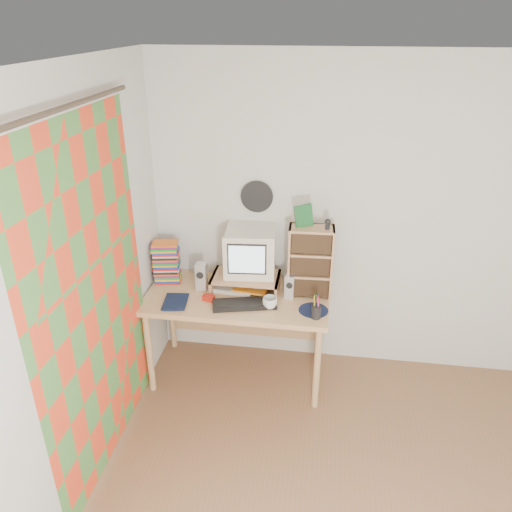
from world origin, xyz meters
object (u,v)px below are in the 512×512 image
(mug, at_px, (270,303))
(diary, at_px, (164,300))
(keyboard, at_px, (244,304))
(crt_monitor, at_px, (250,253))
(cd_rack, at_px, (310,262))
(desk, at_px, (239,306))
(dvd_stack, at_px, (167,265))

(mug, bearing_deg, diary, -176.50)
(keyboard, bearing_deg, crt_monitor, 77.07)
(crt_monitor, distance_m, diary, 0.74)
(mug, distance_m, diary, 0.79)
(crt_monitor, bearing_deg, cd_rack, -10.77)
(desk, height_order, dvd_stack, dvd_stack)
(dvd_stack, relative_size, mug, 2.58)
(dvd_stack, distance_m, diary, 0.36)
(mug, xyz_separation_m, diary, (-0.79, -0.05, -0.02))
(desk, bearing_deg, diary, -154.01)
(crt_monitor, bearing_deg, keyboard, -94.12)
(cd_rack, bearing_deg, crt_monitor, 171.94)
(crt_monitor, xyz_separation_m, cd_rack, (0.46, -0.05, -0.02))
(mug, bearing_deg, crt_monitor, 123.59)
(desk, height_order, mug, mug)
(desk, xyz_separation_m, cd_rack, (0.54, 0.04, 0.41))
(cd_rack, bearing_deg, desk, -178.09)
(cd_rack, relative_size, mug, 5.09)
(cd_rack, height_order, diary, cd_rack)
(crt_monitor, height_order, dvd_stack, crt_monitor)
(dvd_stack, bearing_deg, desk, -18.38)
(crt_monitor, xyz_separation_m, dvd_stack, (-0.67, -0.01, -0.16))
(desk, distance_m, mug, 0.38)
(desk, relative_size, crt_monitor, 3.76)
(keyboard, bearing_deg, mug, -12.74)
(cd_rack, bearing_deg, keyboard, -153.82)
(desk, relative_size, mug, 12.90)
(dvd_stack, relative_size, diary, 1.32)
(crt_monitor, height_order, keyboard, crt_monitor)
(crt_monitor, height_order, diary, crt_monitor)
(mug, bearing_deg, keyboard, -178.85)
(diary, bearing_deg, crt_monitor, 23.09)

